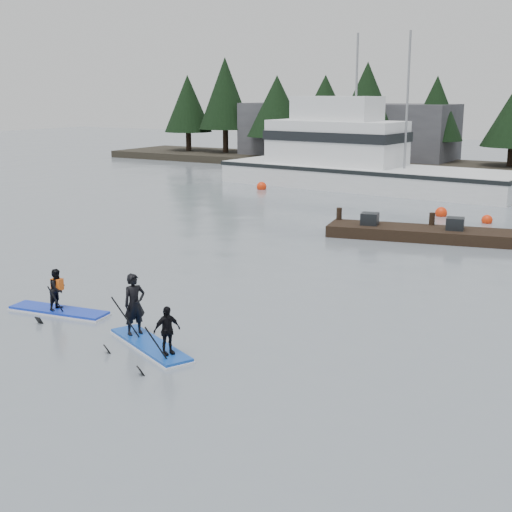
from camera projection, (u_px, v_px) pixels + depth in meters
The scene contains 11 objects.
ground at pixel (126, 350), 16.97m from camera, with size 160.00×160.00×0.00m, color slate.
far_shore at pixel (510, 171), 51.95m from camera, with size 70.00×8.00×0.60m, color #2D281E.
treeline at pixel (510, 175), 52.01m from camera, with size 60.00×4.00×8.00m, color black, non-canonical shape.
waterfront_building at pixel (346, 134), 60.15m from camera, with size 18.00×6.00×5.00m, color #4C4C51.
fishing_boat_large at pixel (359, 175), 45.34m from camera, with size 19.51×6.83×10.64m.
floating_dock at pixel (506, 239), 28.54m from camera, with size 14.37×1.92×0.48m, color black.
buoy_a at pixel (262, 189), 44.61m from camera, with size 0.62×0.62×0.62m, color red.
buoy_b at pixel (441, 216), 35.09m from camera, with size 0.59×0.59×0.59m, color red.
buoy_d at pixel (487, 223), 33.23m from camera, with size 0.51×0.51×0.51m, color red.
paddleboard_solo at pixel (58, 298), 19.70m from camera, with size 2.98×1.18×1.76m.
paddleboard_duo at pixel (148, 323), 17.06m from camera, with size 3.04×1.99×2.17m.
Camera 1 is at (10.92, -12.13, 6.01)m, focal length 50.00 mm.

